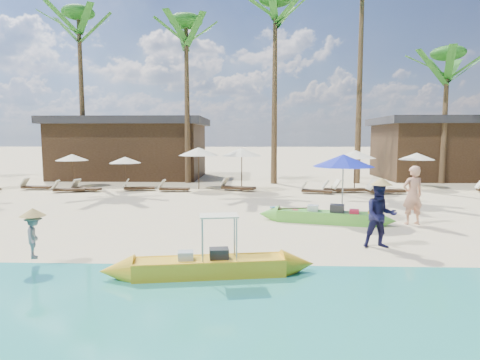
{
  "coord_description": "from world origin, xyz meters",
  "views": [
    {
      "loc": [
        0.87,
        -11.27,
        2.87
      ],
      "look_at": [
        0.41,
        2.0,
        1.47
      ],
      "focal_mm": 30.0,
      "sensor_mm": 36.0,
      "label": 1
    }
  ],
  "objects_px": {
    "green_canoe": "(325,216)",
    "yellow_canoe": "(210,266)",
    "tourist": "(413,195)",
    "blue_umbrella": "(343,161)"
  },
  "relations": [
    {
      "from": "yellow_canoe",
      "to": "blue_umbrella",
      "type": "distance_m",
      "value": 7.5
    },
    {
      "from": "green_canoe",
      "to": "yellow_canoe",
      "type": "bearing_deg",
      "value": -106.85
    },
    {
      "from": "green_canoe",
      "to": "yellow_canoe",
      "type": "height_order",
      "value": "yellow_canoe"
    },
    {
      "from": "yellow_canoe",
      "to": "tourist",
      "type": "bearing_deg",
      "value": 31.7
    },
    {
      "from": "green_canoe",
      "to": "tourist",
      "type": "distance_m",
      "value": 2.96
    },
    {
      "from": "green_canoe",
      "to": "blue_umbrella",
      "type": "bearing_deg",
      "value": 56.85
    },
    {
      "from": "green_canoe",
      "to": "yellow_canoe",
      "type": "xyz_separation_m",
      "value": [
        -3.32,
        -5.39,
        -0.01
      ]
    },
    {
      "from": "green_canoe",
      "to": "yellow_canoe",
      "type": "relative_size",
      "value": 1.01
    },
    {
      "from": "blue_umbrella",
      "to": "yellow_canoe",
      "type": "bearing_deg",
      "value": -123.83
    },
    {
      "from": "green_canoe",
      "to": "blue_umbrella",
      "type": "distance_m",
      "value": 2.1
    }
  ]
}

